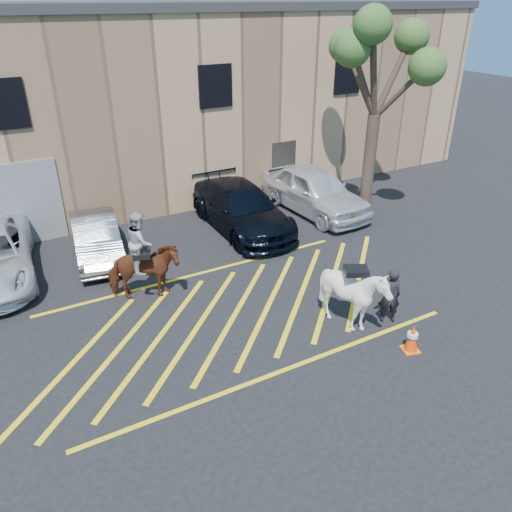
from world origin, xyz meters
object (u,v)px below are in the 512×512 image
saddled_white (354,296)px  car_silver_sedan (97,238)px  car_white_suv (315,190)px  tree (380,57)px  handler (390,296)px  mounted_bay (143,265)px  car_blue_suv (241,208)px  traffic_cone (412,338)px

saddled_white → car_silver_sedan: bearing=123.7°
car_white_suv → tree: tree is taller
handler → car_white_suv: bearing=-83.0°
handler → mounted_bay: size_ratio=0.59×
car_silver_sedan → saddled_white: 8.44m
car_white_suv → saddled_white: size_ratio=2.34×
handler → mounted_bay: mounted_bay is taller
car_blue_suv → saddled_white: (-0.40, -6.77, 0.14)m
car_blue_suv → car_white_suv: bearing=1.7°
handler → saddled_white: saddled_white is taller
car_white_suv → car_silver_sedan: bearing=175.0°
tree → saddled_white: bearing=-132.3°
saddled_white → traffic_cone: saddled_white is taller
traffic_cone → tree: bearing=57.7°
mounted_bay → tree: 10.45m
mounted_bay → traffic_cone: bearing=-48.1°
car_silver_sedan → tree: tree is taller
car_white_suv → tree: (1.49, -1.22, 4.83)m
car_blue_suv → traffic_cone: size_ratio=7.37×
tree → car_blue_suv: bearing=165.7°
car_white_suv → handler: bearing=-113.8°
handler → mounted_bay: (-5.11, 4.09, 0.28)m
mounted_bay → tree: tree is taller
mounted_bay → traffic_cone: (4.76, -5.30, -0.67)m
mounted_bay → car_silver_sedan: bearing=99.9°
saddled_white → car_blue_suv: bearing=86.6°
car_silver_sedan → traffic_cone: car_silver_sedan is taller
car_silver_sedan → mounted_bay: bearing=-72.7°
car_white_suv → mounted_bay: mounted_bay is taller
car_blue_suv → mounted_bay: 5.39m
car_blue_suv → car_white_suv: (3.19, 0.03, 0.08)m
car_silver_sedan → tree: bearing=-1.0°
saddled_white → traffic_cone: 1.68m
car_silver_sedan → car_blue_suv: (5.07, -0.25, 0.14)m
tree → traffic_cone: bearing=-122.3°
car_blue_suv → traffic_cone: (0.24, -8.22, -0.42)m
car_blue_suv → mounted_bay: mounted_bay is taller
car_silver_sedan → car_blue_suv: size_ratio=0.73×
car_white_suv → traffic_cone: car_white_suv is taller
saddled_white → tree: size_ratio=0.29×
car_blue_suv → saddled_white: size_ratio=2.50×
car_white_suv → handler: (-2.60, -7.04, -0.10)m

